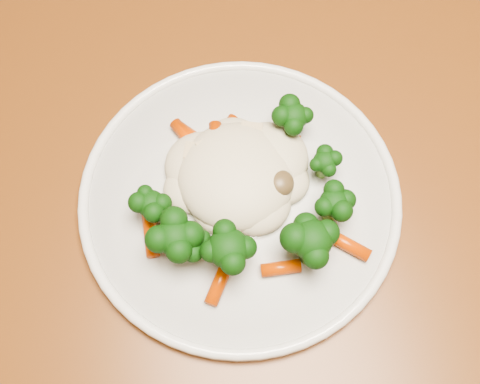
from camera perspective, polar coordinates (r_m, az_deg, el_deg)
The scene contains 3 objects.
dining_table at distance 0.70m, azimuth 8.81°, elevation 2.47°, with size 1.26×0.92×0.75m.
plate at distance 0.56m, azimuth 0.00°, elevation -0.58°, with size 0.30×0.30×0.01m, color silver.
meal at distance 0.53m, azimuth 0.25°, elevation -0.27°, with size 0.20×0.19×0.05m.
Camera 1 is at (-0.38, -0.22, 1.27)m, focal length 45.00 mm.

